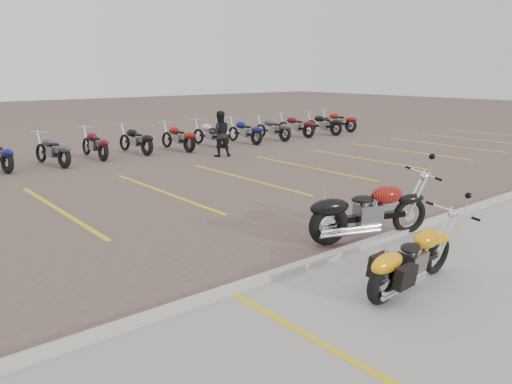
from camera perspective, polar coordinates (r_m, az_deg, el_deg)
ground at (r=10.02m, az=0.86°, el=-4.24°), size 100.00×100.00×0.00m
concrete_apron at (r=7.43m, az=24.45°, el=-12.09°), size 60.00×5.00×0.01m
curb at (r=8.66m, az=9.51°, el=-6.94°), size 60.00×0.18×0.12m
parking_stripes at (r=13.21m, az=-10.43°, el=-0.04°), size 38.00×5.50×0.01m
apron_stripe at (r=5.66m, az=13.34°, el=-19.54°), size 0.12×5.00×0.00m
yellow_cruiser at (r=7.53m, az=17.00°, el=-7.57°), size 2.10×0.34×0.87m
flame_cruiser at (r=9.46m, az=12.52°, el=-2.45°), size 2.39×0.98×1.02m
person_b at (r=18.49m, az=-4.17°, el=6.65°), size 1.01×0.93×1.67m
bg_bike_row at (r=19.82m, az=-11.18°, el=6.07°), size 22.24×2.04×1.10m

